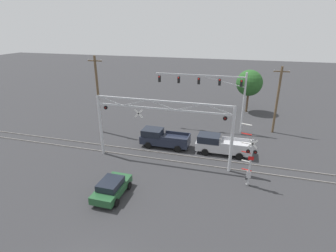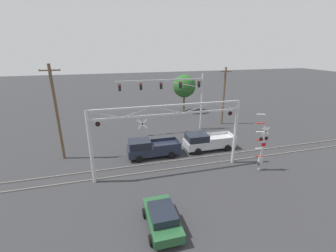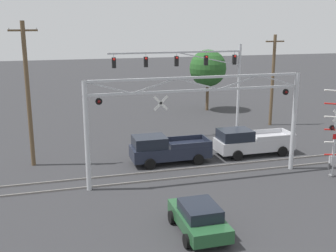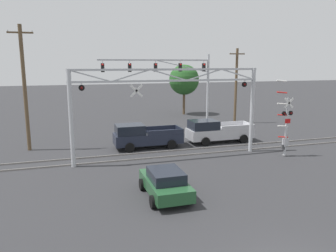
# 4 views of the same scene
# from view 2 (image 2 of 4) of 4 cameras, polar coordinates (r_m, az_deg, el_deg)

# --- Properties ---
(rail_track_near) EXTENTS (80.00, 0.08, 0.10)m
(rail_track_near) POSITION_cam_2_polar(r_m,az_deg,el_deg) (21.39, 0.01, -10.95)
(rail_track_near) COLOR gray
(rail_track_near) RESTS_ON ground_plane
(rail_track_far) EXTENTS (80.00, 0.08, 0.10)m
(rail_track_far) POSITION_cam_2_polar(r_m,az_deg,el_deg) (22.60, -0.95, -9.17)
(rail_track_far) COLOR gray
(rail_track_far) RESTS_ON ground_plane
(crossing_gantry) EXTENTS (13.39, 0.30, 6.33)m
(crossing_gantry) POSITION_cam_2_polar(r_m,az_deg,el_deg) (19.37, 0.19, -0.74)
(crossing_gantry) COLOR #B7BABF
(crossing_gantry) RESTS_ON ground_plane
(crossing_signal_mast) EXTENTS (1.49, 0.35, 5.56)m
(crossing_signal_mast) POSITION_cam_2_polar(r_m,az_deg,el_deg) (22.08, 22.65, -5.51)
(crossing_signal_mast) COLOR #B7BABF
(crossing_signal_mast) RESTS_ON ground_plane
(traffic_signal_span) EXTENTS (11.37, 0.39, 7.58)m
(traffic_signal_span) POSITION_cam_2_polar(r_m,az_deg,el_deg) (29.51, 2.92, 8.69)
(traffic_signal_span) COLOR #B7BABF
(traffic_signal_span) RESTS_ON ground_plane
(pickup_truck_lead) EXTENTS (5.41, 2.23, 1.95)m
(pickup_truck_lead) POSITION_cam_2_polar(r_m,az_deg,el_deg) (23.48, -4.38, -5.59)
(pickup_truck_lead) COLOR #1E2333
(pickup_truck_lead) RESTS_ON ground_plane
(pickup_truck_following) EXTENTS (5.65, 2.23, 1.95)m
(pickup_truck_following) POSITION_cam_2_polar(r_m,az_deg,el_deg) (25.35, 9.82, -3.87)
(pickup_truck_following) COLOR #B7B7BC
(pickup_truck_following) RESTS_ON ground_plane
(sedan_waiting) EXTENTS (2.10, 3.91, 1.44)m
(sedan_waiting) POSITION_cam_2_polar(r_m,az_deg,el_deg) (15.23, -1.49, -22.22)
(sedan_waiting) COLOR #23512D
(sedan_waiting) RESTS_ON ground_plane
(utility_pole_left) EXTENTS (1.80, 0.28, 9.48)m
(utility_pole_left) POSITION_cam_2_polar(r_m,az_deg,el_deg) (24.16, -26.40, 3.03)
(utility_pole_left) COLOR brown
(utility_pole_left) RESTS_ON ground_plane
(utility_pole_right) EXTENTS (1.80, 0.28, 8.28)m
(utility_pole_right) POSITION_cam_2_polar(r_m,az_deg,el_deg) (33.54, 13.96, 7.51)
(utility_pole_right) COLOR brown
(utility_pole_right) RESTS_ON ground_plane
(background_tree_beyond_span) EXTENTS (3.93, 3.93, 6.52)m
(background_tree_beyond_span) POSITION_cam_2_polar(r_m,az_deg,el_deg) (39.30, 4.17, 10.09)
(background_tree_beyond_span) COLOR brown
(background_tree_beyond_span) RESTS_ON ground_plane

